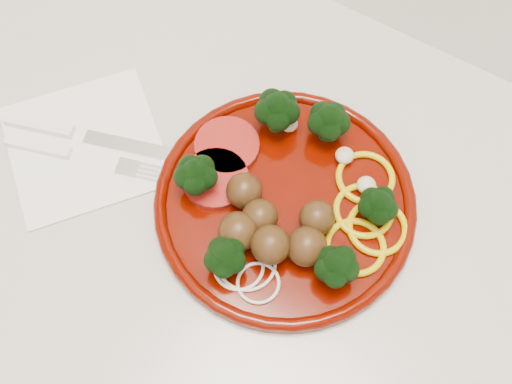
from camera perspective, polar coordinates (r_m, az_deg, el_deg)
The scene contains 5 objects.
counter at distance 1.10m, azimuth 8.70°, elevation -16.04°, with size 2.40×0.60×0.90m.
plate at distance 0.67m, azimuth 2.67°, elevation -0.85°, with size 0.28×0.28×0.06m.
napkin at distance 0.75m, azimuth -14.96°, elevation 4.02°, with size 0.16×0.16×0.00m, color white.
knife at distance 0.75m, azimuth -16.40°, elevation 5.17°, with size 0.20×0.08×0.01m.
fork at distance 0.75m, azimuth -17.33°, elevation 3.51°, with size 0.18×0.07×0.01m.
Camera 1 is at (-0.04, 1.46, 1.53)m, focal length 45.00 mm.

